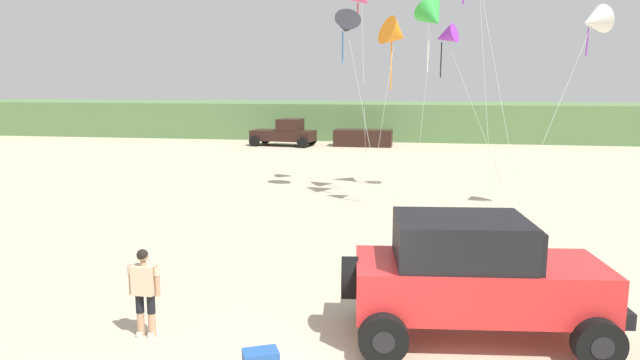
% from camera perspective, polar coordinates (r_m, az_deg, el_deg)
% --- Properties ---
extents(dune_ridge, '(90.00, 9.42, 2.90)m').
position_cam_1_polar(dune_ridge, '(50.03, 13.38, 5.73)').
color(dune_ridge, '#567A47').
rests_on(dune_ridge, ground_plane).
extents(jeep, '(4.96, 2.83, 2.26)m').
position_cam_1_polar(jeep, '(10.90, 15.02, -9.05)').
color(jeep, red).
rests_on(jeep, ground_plane).
extents(person_watching, '(0.62, 0.30, 1.67)m').
position_cam_1_polar(person_watching, '(11.16, -16.91, -10.14)').
color(person_watching, tan).
rests_on(person_watching, ground_plane).
extents(distant_pickup, '(4.81, 2.92, 1.98)m').
position_cam_1_polar(distant_pickup, '(42.63, -3.48, 4.64)').
color(distant_pickup, black).
rests_on(distant_pickup, ground_plane).
extents(distant_sedan, '(4.22, 1.76, 1.20)m').
position_cam_1_polar(distant_sedan, '(42.43, 4.27, 4.15)').
color(distant_sedan, black).
rests_on(distant_sedan, ground_plane).
extents(kite_blue_swept, '(2.48, 4.30, 7.58)m').
position_cam_1_polar(kite_blue_swept, '(23.87, 2.63, 14.96)').
color(kite_blue_swept, black).
rests_on(kite_blue_swept, ground_plane).
extents(kite_yellow_diamond, '(1.90, 2.21, 8.03)m').
position_cam_1_polar(kite_yellow_diamond, '(24.42, 11.05, 15.52)').
color(kite_yellow_diamond, green).
rests_on(kite_yellow_diamond, ground_plane).
extents(kite_green_box, '(3.18, 2.15, 6.94)m').
position_cam_1_polar(kite_green_box, '(24.37, 12.28, 13.67)').
color(kite_green_box, purple).
rests_on(kite_green_box, ground_plane).
extents(kite_purple_stunt, '(3.66, 4.06, 7.24)m').
position_cam_1_polar(kite_purple_stunt, '(21.62, 25.37, 13.97)').
color(kite_purple_stunt, white).
rests_on(kite_purple_stunt, ground_plane).
extents(kite_pink_ribbon, '(1.65, 2.91, 7.14)m').
position_cam_1_polar(kite_pink_ribbon, '(23.50, 7.45, 14.05)').
color(kite_pink_ribbon, orange).
rests_on(kite_pink_ribbon, ground_plane).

